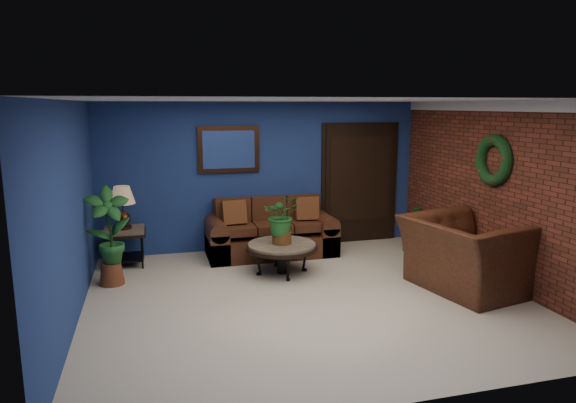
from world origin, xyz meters
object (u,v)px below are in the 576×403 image
object	(u,v)px
table_lamp	(122,202)
armchair	(467,255)
sofa	(270,235)
end_table	(125,237)
coffee_table	(282,247)
side_chair	(300,223)

from	to	relation	value
table_lamp	armchair	distance (m)	5.04
sofa	end_table	world-z (taller)	sofa
coffee_table	end_table	bearing A→B (deg)	155.65
sofa	armchair	distance (m)	3.18
table_lamp	side_chair	size ratio (longest dim) A/B	0.75
coffee_table	table_lamp	size ratio (longest dim) A/B	1.65
table_lamp	armchair	xyz separation A→B (m)	(4.45, -2.31, -0.51)
end_table	side_chair	world-z (taller)	side_chair
coffee_table	armchair	xyz separation A→B (m)	(2.21, -1.30, 0.09)
table_lamp	armchair	world-z (taller)	table_lamp
sofa	armchair	world-z (taller)	armchair
end_table	table_lamp	world-z (taller)	table_lamp
end_table	side_chair	size ratio (longest dim) A/B	0.74
sofa	armchair	size ratio (longest dim) A/B	1.41
sofa	coffee_table	world-z (taller)	sofa
table_lamp	armchair	bearing A→B (deg)	-27.43
armchair	side_chair	bearing A→B (deg)	22.69
sofa	table_lamp	size ratio (longest dim) A/B	3.30
coffee_table	end_table	distance (m)	2.46
sofa	end_table	bearing A→B (deg)	-179.28
coffee_table	side_chair	size ratio (longest dim) A/B	1.24
coffee_table	table_lamp	xyz separation A→B (m)	(-2.24, 1.01, 0.60)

